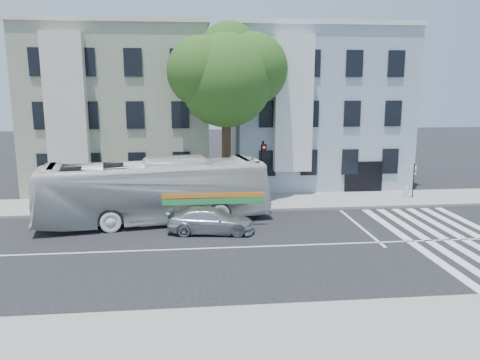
{
  "coord_description": "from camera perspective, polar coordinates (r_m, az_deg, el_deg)",
  "views": [
    {
      "loc": [
        -2.14,
        -20.02,
        7.12
      ],
      "look_at": [
        0.33,
        3.53,
        2.4
      ],
      "focal_mm": 35.0,
      "sensor_mm": 36.0,
      "label": 1
    }
  ],
  "objects": [
    {
      "name": "street_tree",
      "position": [
        28.85,
        -1.64,
        12.68
      ],
      "size": [
        7.3,
        5.9,
        11.1
      ],
      "color": "#2D2116",
      "rests_on": "ground"
    },
    {
      "name": "hedge",
      "position": [
        27.79,
        -12.02,
        -2.76
      ],
      "size": [
        8.52,
        2.23,
        0.7
      ],
      "primitive_type": null,
      "rotation": [
        0.0,
        0.0,
        0.17
      ],
      "color": "#26581C",
      "rests_on": "sidewalk_far"
    },
    {
      "name": "bus",
      "position": [
        25.23,
        -10.32,
        -1.32
      ],
      "size": [
        4.91,
        12.51,
        3.4
      ],
      "primitive_type": "imported",
      "rotation": [
        0.0,
        0.0,
        1.74
      ],
      "color": "silver",
      "rests_on": "ground"
    },
    {
      "name": "far_sign_pole",
      "position": [
        31.69,
        20.38,
        0.49
      ],
      "size": [
        0.4,
        0.16,
        2.23
      ],
      "rotation": [
        0.0,
        0.0,
        0.02
      ],
      "color": "black",
      "rests_on": "sidewalk_far"
    },
    {
      "name": "building_left",
      "position": [
        35.4,
        -14.01,
        8.32
      ],
      "size": [
        12.0,
        10.0,
        11.0
      ],
      "primitive_type": "cube",
      "color": "gray",
      "rests_on": "ground"
    },
    {
      "name": "sidewalk_near",
      "position": [
        14.1,
        3.75,
        -18.74
      ],
      "size": [
        80.0,
        4.0,
        0.15
      ],
      "primitive_type": "cube",
      "color": "gray",
      "rests_on": "ground"
    },
    {
      "name": "fire_hydrant",
      "position": [
        31.67,
        19.61,
        -1.34
      ],
      "size": [
        0.46,
        0.26,
        0.81
      ],
      "rotation": [
        0.0,
        0.0,
        0.16
      ],
      "color": "silver",
      "rests_on": "sidewalk_far"
    },
    {
      "name": "traffic_signal",
      "position": [
        27.28,
        2.84,
        1.77
      ],
      "size": [
        0.42,
        0.52,
        4.06
      ],
      "rotation": [
        0.0,
        0.0,
        0.22
      ],
      "color": "black",
      "rests_on": "ground"
    },
    {
      "name": "ground",
      "position": [
        21.36,
        0.11,
        -8.2
      ],
      "size": [
        120.0,
        120.0,
        0.0
      ],
      "primitive_type": "plane",
      "color": "black",
      "rests_on": "ground"
    },
    {
      "name": "building_right",
      "position": [
        36.23,
        8.74,
        8.58
      ],
      "size": [
        12.0,
        10.0,
        11.0
      ],
      "primitive_type": "cube",
      "color": "#97A3B4",
      "rests_on": "ground"
    },
    {
      "name": "sedan",
      "position": [
        23.3,
        -3.58,
        -4.93
      ],
      "size": [
        2.3,
        4.51,
        1.25
      ],
      "primitive_type": "imported",
      "rotation": [
        0.0,
        0.0,
        1.44
      ],
      "color": "silver",
      "rests_on": "ground"
    },
    {
      "name": "sidewalk_far",
      "position": [
        28.98,
        -1.56,
        -2.8
      ],
      "size": [
        80.0,
        4.0,
        0.15
      ],
      "primitive_type": "cube",
      "color": "gray",
      "rests_on": "ground"
    }
  ]
}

